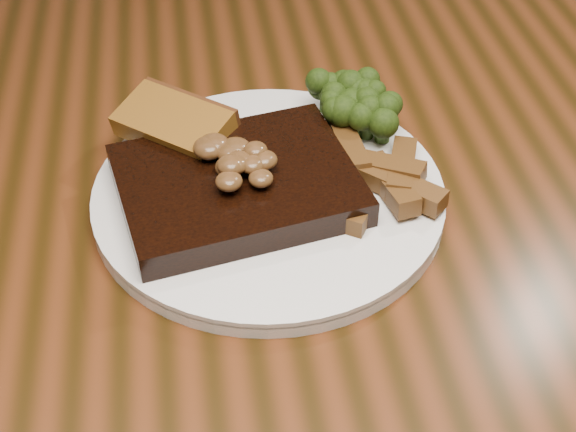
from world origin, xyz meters
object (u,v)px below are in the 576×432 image
Objects in this scene: chair_far at (244,85)px; plate at (269,197)px; dining_table at (299,317)px; steak at (237,186)px; garlic_bread at (176,142)px; potato_wedges at (355,183)px.

chair_far is 2.78× the size of plate.
dining_table is 8.53× the size of steak.
garlic_bread is (-0.11, -0.58, 0.33)m from chair_far.
chair_far is 0.68m from garlic_bread.
plate is at bearing 78.12° from chair_far.
steak is (-0.04, 0.05, 0.12)m from dining_table.
steak is at bearing -16.84° from garlic_bread.
dining_table is 0.73m from chair_far.
garlic_bread is (-0.05, 0.07, -0.00)m from steak.
steak is 1.88× the size of potato_wedges.
potato_wedges is (0.05, 0.04, 0.12)m from dining_table.
steak is at bearing -167.12° from plate.
garlic_bread is at bearing 150.96° from potato_wedges.
plate reaches higher than dining_table.
chair_far is at bearing 73.90° from steak.
dining_table is 16.47× the size of garlic_bread.
plate is 0.07m from potato_wedges.
dining_table is at bearing -70.07° from plate.
plate is 0.10m from garlic_bread.
chair_far is at bearing 86.97° from plate.
dining_table is 0.13m from steak.
garlic_bread is at bearing 128.31° from dining_table.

